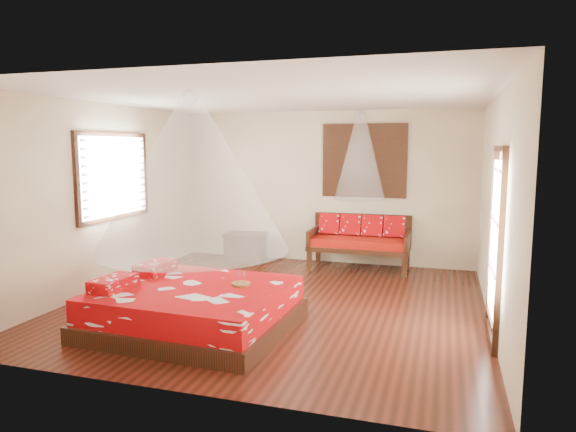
# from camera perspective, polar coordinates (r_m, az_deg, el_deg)

# --- Properties ---
(room) EXTENTS (5.54, 5.54, 2.84)m
(room) POSITION_cam_1_polar(r_m,az_deg,el_deg) (6.94, -1.17, 1.51)
(room) COLOR black
(room) RESTS_ON ground
(bed) EXTENTS (2.28, 2.08, 0.65)m
(bed) POSITION_cam_1_polar(r_m,az_deg,el_deg) (6.32, -10.43, -9.90)
(bed) COLOR black
(bed) RESTS_ON floor
(daybed) EXTENTS (1.75, 0.78, 0.94)m
(daybed) POSITION_cam_1_polar(r_m,az_deg,el_deg) (9.19, 7.98, -2.58)
(daybed) COLOR black
(daybed) RESTS_ON floor
(storage_chest) EXTENTS (0.78, 0.60, 0.51)m
(storage_chest) POSITION_cam_1_polar(r_m,az_deg,el_deg) (9.89, -4.76, -3.35)
(storage_chest) COLOR black
(storage_chest) RESTS_ON floor
(shutter_panel) EXTENTS (1.52, 0.06, 1.32)m
(shutter_panel) POSITION_cam_1_polar(r_m,az_deg,el_deg) (9.38, 8.47, 6.09)
(shutter_panel) COLOR black
(shutter_panel) RESTS_ON wall_back
(window_left) EXTENTS (0.10, 1.74, 1.34)m
(window_left) POSITION_cam_1_polar(r_m,az_deg,el_deg) (8.34, -18.74, 4.21)
(window_left) COLOR black
(window_left) RESTS_ON wall_left
(glazed_door) EXTENTS (0.08, 1.02, 2.16)m
(glazed_door) POSITION_cam_1_polar(r_m,az_deg,el_deg) (6.08, 22.05, -3.10)
(glazed_door) COLOR black
(glazed_door) RESTS_ON floor
(wine_tray) EXTENTS (0.23, 0.23, 0.19)m
(wine_tray) POSITION_cam_1_polar(r_m,az_deg,el_deg) (6.22, -5.25, -7.23)
(wine_tray) COLOR brown
(wine_tray) RESTS_ON bed
(mosquito_net_main) EXTENTS (2.24, 2.24, 1.80)m
(mosquito_net_main) POSITION_cam_1_polar(r_m,az_deg,el_deg) (6.02, -10.63, 4.73)
(mosquito_net_main) COLOR white
(mosquito_net_main) RESTS_ON ceiling
(mosquito_net_daybed) EXTENTS (0.87, 0.87, 1.50)m
(mosquito_net_daybed) POSITION_cam_1_polar(r_m,az_deg,el_deg) (8.92, 8.03, 6.67)
(mosquito_net_daybed) COLOR white
(mosquito_net_daybed) RESTS_ON ceiling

